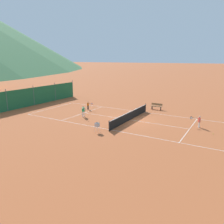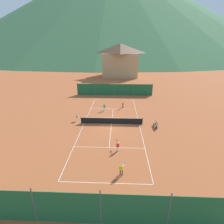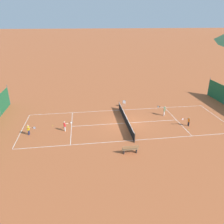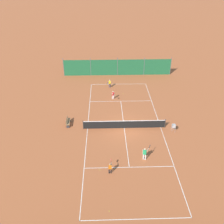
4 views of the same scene
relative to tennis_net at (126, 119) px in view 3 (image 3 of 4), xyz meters
The scene contains 13 objects.
ground_plane 0.50m from the tennis_net, ahead, with size 600.00×600.00×0.00m, color #A8542D.
court_line_markings 0.50m from the tennis_net, ahead, with size 8.25×23.85×0.01m.
tennis_net is the anchor object (origin of this frame).
player_near_service 10.90m from the tennis_net, 82.74° to the right, with size 0.56×0.96×1.19m.
player_far_service 7.26m from the tennis_net, 75.97° to the left, with size 0.37×0.95×1.10m.
player_far_baseline 7.10m from the tennis_net, 81.99° to the right, with size 0.37×1.02×1.16m.
player_near_baseline 5.55m from the tennis_net, 106.08° to the left, with size 0.83×0.93×1.31m.
tennis_ball_mid_court 0.95m from the tennis_net, 106.78° to the right, with size 0.07×0.07×0.07m, color #CCE033.
tennis_ball_by_net_right 7.23m from the tennis_net, 68.14° to the left, with size 0.07×0.07×0.07m, color #CCE033.
tennis_ball_near_corner 11.33m from the tennis_net, 80.17° to the left, with size 0.07×0.07×0.07m, color #CCE033.
tennis_ball_alley_left 8.58m from the tennis_net, 93.07° to the right, with size 0.07×0.07×0.07m, color #CCE033.
ball_hopper 5.36m from the tennis_net, behind, with size 0.36×0.36×0.89m.
courtside_bench 6.40m from the tennis_net, ahead, with size 0.36×1.50×0.84m.
Camera 3 is at (23.09, -4.93, 11.45)m, focal length 35.00 mm.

